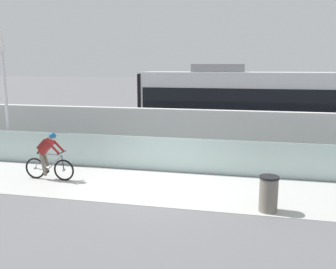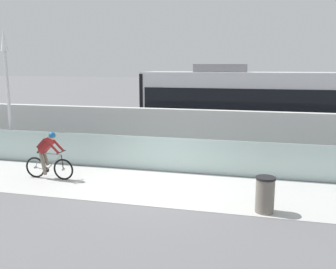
{
  "view_description": "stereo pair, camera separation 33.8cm",
  "coord_description": "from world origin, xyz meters",
  "px_view_note": "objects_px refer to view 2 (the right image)",
  "views": [
    {
      "loc": [
        2.76,
        -10.81,
        3.79
      ],
      "look_at": [
        -0.19,
        2.35,
        1.25
      ],
      "focal_mm": 39.84,
      "sensor_mm": 36.0,
      "label": 1
    },
    {
      "loc": [
        3.09,
        -10.74,
        3.79
      ],
      "look_at": [
        -0.19,
        2.35,
        1.25
      ],
      "focal_mm": 39.84,
      "sensor_mm": 36.0,
      "label": 2
    }
  ],
  "objects_px": {
    "tram": "(262,106)",
    "lamp_post_antenna": "(7,77)",
    "cyclist_on_bike": "(48,156)",
    "trash_bin": "(265,195)"
  },
  "relations": [
    {
      "from": "cyclist_on_bike",
      "to": "lamp_post_antenna",
      "type": "relative_size",
      "value": 0.34
    },
    {
      "from": "cyclist_on_bike",
      "to": "lamp_post_antenna",
      "type": "distance_m",
      "value": 4.45
    },
    {
      "from": "cyclist_on_bike",
      "to": "trash_bin",
      "type": "height_order",
      "value": "cyclist_on_bike"
    },
    {
      "from": "tram",
      "to": "lamp_post_antenna",
      "type": "bearing_deg",
      "value": -154.55
    },
    {
      "from": "trash_bin",
      "to": "lamp_post_antenna",
      "type": "bearing_deg",
      "value": 161.25
    },
    {
      "from": "lamp_post_antenna",
      "to": "trash_bin",
      "type": "height_order",
      "value": "lamp_post_antenna"
    },
    {
      "from": "tram",
      "to": "lamp_post_antenna",
      "type": "xyz_separation_m",
      "value": [
        -9.88,
        -4.7,
        1.4
      ]
    },
    {
      "from": "lamp_post_antenna",
      "to": "trash_bin",
      "type": "distance_m",
      "value": 10.94
    },
    {
      "from": "cyclist_on_bike",
      "to": "trash_bin",
      "type": "bearing_deg",
      "value": -10.09
    },
    {
      "from": "cyclist_on_bike",
      "to": "lamp_post_antenna",
      "type": "height_order",
      "value": "lamp_post_antenna"
    }
  ]
}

